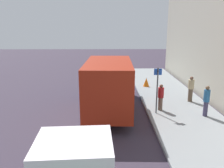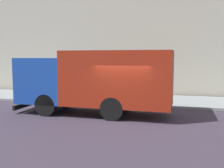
{
  "view_description": "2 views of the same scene",
  "coord_description": "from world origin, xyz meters",
  "px_view_note": "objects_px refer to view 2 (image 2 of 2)",
  "views": [
    {
      "loc": [
        0.75,
        -12.09,
        5.08
      ],
      "look_at": [
        0.94,
        1.12,
        1.74
      ],
      "focal_mm": 37.1,
      "sensor_mm": 36.0,
      "label": 1
    },
    {
      "loc": [
        -11.38,
        -2.22,
        2.88
      ],
      "look_at": [
        0.96,
        0.8,
        1.52
      ],
      "focal_mm": 40.93,
      "sensor_mm": 36.0,
      "label": 2
    }
  ],
  "objects_px": {
    "pedestrian_walking": "(119,88)",
    "street_sign_post": "(126,76)",
    "pedestrian_standing": "(104,82)",
    "traffic_cone_orange": "(38,92)",
    "large_utility_truck": "(96,79)",
    "pedestrian_third": "(140,83)"
  },
  "relations": [
    {
      "from": "pedestrian_third",
      "to": "street_sign_post",
      "type": "relative_size",
      "value": 0.65
    },
    {
      "from": "pedestrian_walking",
      "to": "traffic_cone_orange",
      "type": "height_order",
      "value": "pedestrian_walking"
    },
    {
      "from": "large_utility_truck",
      "to": "street_sign_post",
      "type": "height_order",
      "value": "large_utility_truck"
    },
    {
      "from": "pedestrian_walking",
      "to": "street_sign_post",
      "type": "bearing_deg",
      "value": 100.19
    },
    {
      "from": "large_utility_truck",
      "to": "traffic_cone_orange",
      "type": "height_order",
      "value": "large_utility_truck"
    },
    {
      "from": "large_utility_truck",
      "to": "pedestrian_standing",
      "type": "bearing_deg",
      "value": 12.66
    },
    {
      "from": "pedestrian_walking",
      "to": "pedestrian_third",
      "type": "distance_m",
      "value": 2.53
    },
    {
      "from": "large_utility_truck",
      "to": "pedestrian_walking",
      "type": "height_order",
      "value": "large_utility_truck"
    },
    {
      "from": "large_utility_truck",
      "to": "pedestrian_standing",
      "type": "height_order",
      "value": "large_utility_truck"
    },
    {
      "from": "pedestrian_walking",
      "to": "traffic_cone_orange",
      "type": "distance_m",
      "value": 5.64
    },
    {
      "from": "large_utility_truck",
      "to": "pedestrian_third",
      "type": "relative_size",
      "value": 4.5
    },
    {
      "from": "pedestrian_standing",
      "to": "street_sign_post",
      "type": "xyz_separation_m",
      "value": [
        -2.7,
        -2.1,
        0.68
      ]
    },
    {
      "from": "pedestrian_walking",
      "to": "pedestrian_standing",
      "type": "relative_size",
      "value": 0.93
    },
    {
      "from": "pedestrian_third",
      "to": "traffic_cone_orange",
      "type": "relative_size",
      "value": 2.42
    },
    {
      "from": "large_utility_truck",
      "to": "pedestrian_walking",
      "type": "bearing_deg",
      "value": -8.4
    },
    {
      "from": "traffic_cone_orange",
      "to": "street_sign_post",
      "type": "bearing_deg",
      "value": -93.63
    },
    {
      "from": "large_utility_truck",
      "to": "pedestrian_third",
      "type": "xyz_separation_m",
      "value": [
        5.39,
        -1.54,
        -0.69
      ]
    },
    {
      "from": "pedestrian_third",
      "to": "street_sign_post",
      "type": "distance_m",
      "value": 2.79
    },
    {
      "from": "pedestrian_walking",
      "to": "street_sign_post",
      "type": "height_order",
      "value": "street_sign_post"
    },
    {
      "from": "pedestrian_walking",
      "to": "street_sign_post",
      "type": "xyz_separation_m",
      "value": [
        -0.35,
        -0.51,
        0.74
      ]
    },
    {
      "from": "pedestrian_walking",
      "to": "pedestrian_standing",
      "type": "bearing_deg",
      "value": -101.28
    },
    {
      "from": "pedestrian_standing",
      "to": "street_sign_post",
      "type": "bearing_deg",
      "value": 74.55
    }
  ]
}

